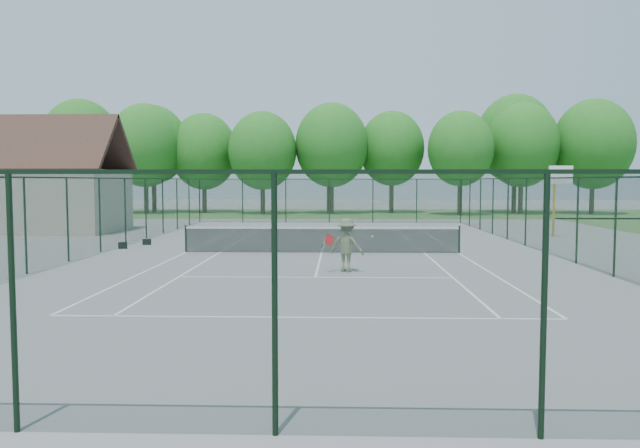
{
  "coord_description": "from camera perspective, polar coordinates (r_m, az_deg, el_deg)",
  "views": [
    {
      "loc": [
        0.73,
        -24.91,
        2.9
      ],
      "look_at": [
        0.0,
        -2.0,
        1.3
      ],
      "focal_mm": 35.0,
      "sensor_mm": 36.0,
      "label": 1
    }
  ],
  "objects": [
    {
      "name": "ground",
      "position": [
        25.09,
        0.15,
        -2.64
      ],
      "size": [
        140.0,
        140.0,
        0.0
      ],
      "primitive_type": "plane",
      "color": "gray",
      "rests_on": "ground"
    },
    {
      "name": "fence_enclosure",
      "position": [
        24.96,
        0.15,
        0.92
      ],
      "size": [
        18.05,
        36.05,
        3.02
      ],
      "color": "#193321",
      "rests_on": "ground"
    },
    {
      "name": "tennis_player",
      "position": [
        19.82,
        2.45,
        -1.94
      ],
      "size": [
        1.74,
        0.99,
        1.71
      ],
      "color": "#64684B",
      "rests_on": "ground"
    },
    {
      "name": "tennis_net",
      "position": [
        25.03,
        0.15,
        -1.34
      ],
      "size": [
        11.08,
        0.08,
        1.1
      ],
      "color": "black",
      "rests_on": "ground"
    },
    {
      "name": "tree_line_far",
      "position": [
        55.0,
        1.07,
        7.22
      ],
      "size": [
        39.4,
        6.4,
        9.7
      ],
      "color": "#483123",
      "rests_on": "ground"
    },
    {
      "name": "court_lines",
      "position": [
        25.09,
        0.15,
        -2.64
      ],
      "size": [
        11.05,
        23.85,
        0.01
      ],
      "color": "white",
      "rests_on": "ground"
    },
    {
      "name": "sports_bag_b",
      "position": [
        29.22,
        -15.56,
        -1.59
      ],
      "size": [
        0.35,
        0.23,
        0.26
      ],
      "primitive_type": "cube",
      "rotation": [
        0.0,
        0.0,
        -0.06
      ],
      "color": "black",
      "rests_on": "ground"
    },
    {
      "name": "basketball_goal",
      "position": [
        34.17,
        20.9,
        3.18
      ],
      "size": [
        1.2,
        1.43,
        3.65
      ],
      "color": "gold",
      "rests_on": "ground"
    },
    {
      "name": "sports_bag_a",
      "position": [
        27.84,
        -17.59,
        -1.87
      ],
      "size": [
        0.42,
        0.34,
        0.29
      ],
      "primitive_type": "cube",
      "rotation": [
        0.0,
        0.0,
        0.4
      ],
      "color": "black",
      "rests_on": "ground"
    },
    {
      "name": "grass_far",
      "position": [
        54.99,
        1.06,
        0.98
      ],
      "size": [
        80.0,
        16.0,
        0.01
      ],
      "primitive_type": "cube",
      "color": "#447534",
      "rests_on": "ground"
    },
    {
      "name": "utility_building",
      "position": [
        38.71,
        -23.84,
        3.98
      ],
      "size": [
        8.6,
        6.27,
        6.63
      ],
      "color": "beige",
      "rests_on": "ground"
    }
  ]
}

